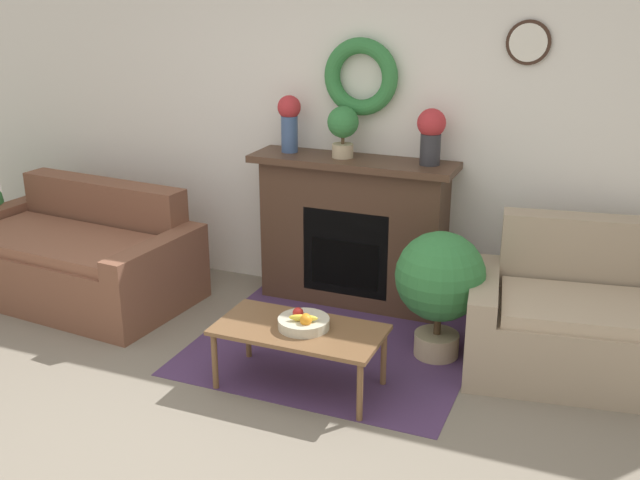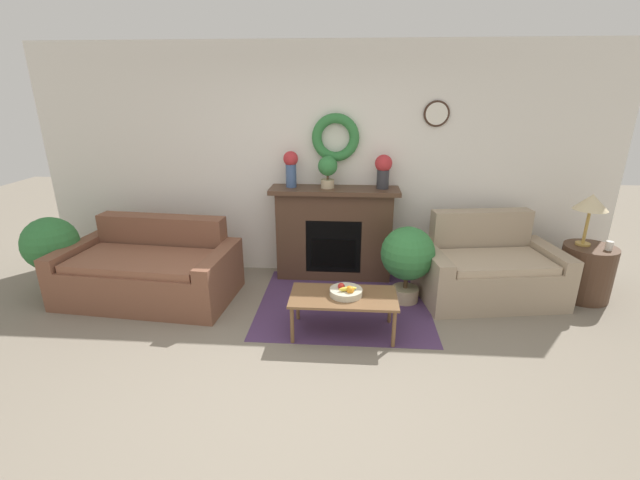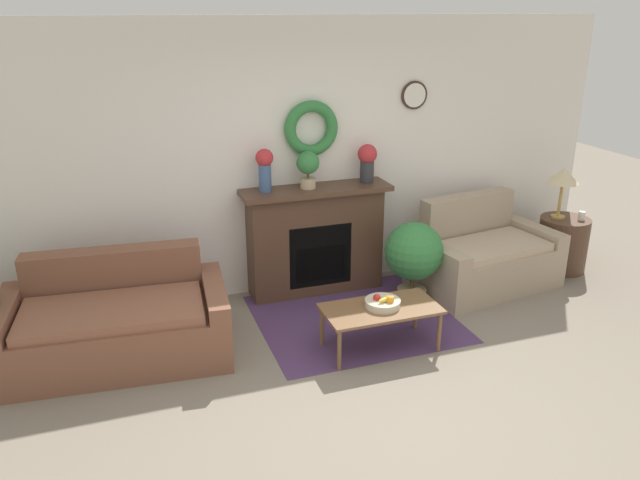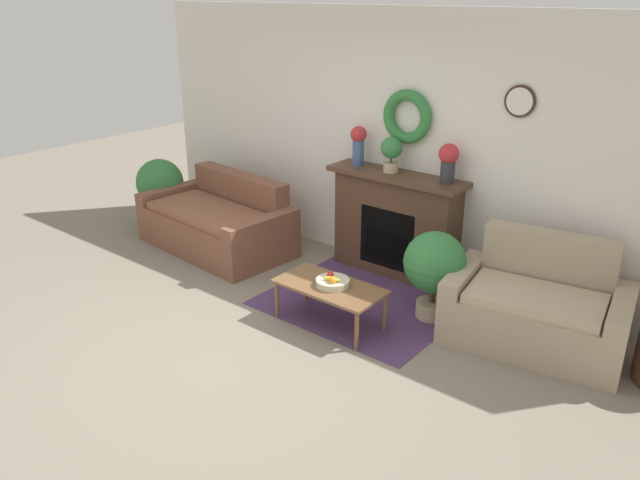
# 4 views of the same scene
# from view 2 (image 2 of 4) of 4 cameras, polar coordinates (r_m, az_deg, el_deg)

# --- Properties ---
(ground_plane) EXTENTS (16.00, 16.00, 0.00)m
(ground_plane) POSITION_cam_2_polar(r_m,az_deg,el_deg) (3.44, -2.43, -20.01)
(ground_plane) COLOR gray
(floor_rug) EXTENTS (1.80, 1.60, 0.01)m
(floor_rug) POSITION_cam_2_polar(r_m,az_deg,el_deg) (4.66, 3.21, -8.46)
(floor_rug) COLOR #4C335B
(floor_rug) RESTS_ON ground_plane
(wall_back) EXTENTS (6.80, 0.18, 2.70)m
(wall_back) POSITION_cam_2_polar(r_m,az_deg,el_deg) (5.13, 0.49, 10.24)
(wall_back) COLOR white
(wall_back) RESTS_ON ground_plane
(fireplace) EXTENTS (1.49, 0.41, 1.11)m
(fireplace) POSITION_cam_2_polar(r_m,az_deg,el_deg) (5.11, 1.88, 0.96)
(fireplace) COLOR #4C3323
(fireplace) RESTS_ON ground_plane
(couch_left) EXTENTS (1.89, 1.14, 0.83)m
(couch_left) POSITION_cam_2_polar(r_m,az_deg,el_deg) (5.05, -21.68, -3.83)
(couch_left) COLOR brown
(couch_left) RESTS_ON ground_plane
(loveseat_right) EXTENTS (1.58, 1.08, 0.91)m
(loveseat_right) POSITION_cam_2_polar(r_m,az_deg,el_deg) (5.03, 21.47, -3.78)
(loveseat_right) COLOR tan
(loveseat_right) RESTS_ON ground_plane
(coffee_table) EXTENTS (0.99, 0.50, 0.38)m
(coffee_table) POSITION_cam_2_polar(r_m,az_deg,el_deg) (4.00, 3.14, -7.89)
(coffee_table) COLOR brown
(coffee_table) RESTS_ON ground_plane
(fruit_bowl) EXTENTS (0.30, 0.30, 0.11)m
(fruit_bowl) POSITION_cam_2_polar(r_m,az_deg,el_deg) (3.97, 3.51, -6.87)
(fruit_bowl) COLOR beige
(fruit_bowl) RESTS_ON coffee_table
(side_table_by_loveseat) EXTENTS (0.54, 0.54, 0.60)m
(side_table_by_loveseat) POSITION_cam_2_polar(r_m,az_deg,el_deg) (5.50, 31.91, -3.67)
(side_table_by_loveseat) COLOR #4C3323
(side_table_by_loveseat) RESTS_ON ground_plane
(table_lamp) EXTENTS (0.34, 0.34, 0.56)m
(table_lamp) POSITION_cam_2_polar(r_m,az_deg,el_deg) (5.30, 32.46, 4.12)
(table_lamp) COLOR #B28E42
(table_lamp) RESTS_ON side_table_by_loveseat
(mug) EXTENTS (0.07, 0.07, 0.09)m
(mug) POSITION_cam_2_polar(r_m,az_deg,el_deg) (5.37, 34.13, -0.63)
(mug) COLOR silver
(mug) RESTS_ON side_table_by_loveseat
(vase_on_mantel_left) EXTENTS (0.17, 0.17, 0.41)m
(vase_on_mantel_left) POSITION_cam_2_polar(r_m,az_deg,el_deg) (4.97, -3.90, 9.79)
(vase_on_mantel_left) COLOR #3D5684
(vase_on_mantel_left) RESTS_ON fireplace
(vase_on_mantel_right) EXTENTS (0.19, 0.19, 0.38)m
(vase_on_mantel_right) POSITION_cam_2_polar(r_m,az_deg,el_deg) (4.94, 8.44, 9.34)
(vase_on_mantel_right) COLOR #2D2D33
(vase_on_mantel_right) RESTS_ON fireplace
(potted_plant_on_mantel) EXTENTS (0.22, 0.22, 0.36)m
(potted_plant_on_mantel) POSITION_cam_2_polar(r_m,az_deg,el_deg) (4.91, 1.03, 9.44)
(potted_plant_on_mantel) COLOR tan
(potted_plant_on_mantel) RESTS_ON fireplace
(potted_plant_floor_by_couch) EXTENTS (0.59, 0.59, 0.86)m
(potted_plant_floor_by_couch) POSITION_cam_2_polar(r_m,az_deg,el_deg) (5.60, -32.23, -0.60)
(potted_plant_floor_by_couch) COLOR tan
(potted_plant_floor_by_couch) RESTS_ON ground_plane
(potted_plant_floor_by_loveseat) EXTENTS (0.57, 0.57, 0.84)m
(potted_plant_floor_by_loveseat) POSITION_cam_2_polar(r_m,az_deg,el_deg) (4.60, 11.60, -2.12)
(potted_plant_floor_by_loveseat) COLOR tan
(potted_plant_floor_by_loveseat) RESTS_ON ground_plane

